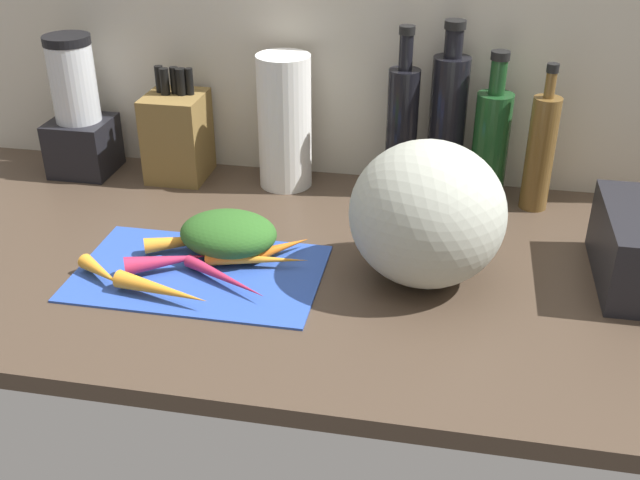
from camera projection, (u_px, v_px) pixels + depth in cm
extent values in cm
cube|color=#47382B|center=(318.00, 265.00, 134.73)|extent=(170.00, 80.00, 3.00)
cube|color=beige|center=(354.00, 35.00, 152.67)|extent=(170.00, 3.00, 60.00)
cube|color=#2D51B7|center=(199.00, 272.00, 128.89)|extent=(41.76, 26.13, 0.80)
cone|color=#B2264C|center=(225.00, 278.00, 124.29)|extent=(16.59, 10.43, 2.20)
cone|color=orange|center=(101.00, 272.00, 125.47)|extent=(10.22, 8.01, 2.65)
cone|color=#B2264C|center=(168.00, 261.00, 128.13)|extent=(14.23, 9.25, 3.26)
cone|color=orange|center=(257.00, 259.00, 129.27)|extent=(17.82, 5.15, 2.52)
cone|color=orange|center=(162.00, 290.00, 120.39)|extent=(17.12, 6.70, 3.01)
cone|color=orange|center=(283.00, 247.00, 133.26)|extent=(9.46, 9.23, 2.33)
cone|color=orange|center=(193.00, 240.00, 134.90)|extent=(16.78, 9.74, 2.81)
ellipsoid|color=#2D6023|center=(228.00, 234.00, 132.39)|extent=(17.23, 13.26, 7.29)
ellipsoid|color=#B2B7A8|center=(427.00, 214.00, 122.05)|extent=(25.46, 24.37, 24.23)
cube|color=olive|center=(178.00, 136.00, 160.74)|extent=(11.99, 12.90, 18.27)
cylinder|color=black|center=(159.00, 79.00, 156.81)|extent=(1.79, 1.79, 5.50)
cylinder|color=black|center=(165.00, 82.00, 155.26)|extent=(1.91, 1.91, 5.50)
cylinder|color=black|center=(174.00, 80.00, 156.08)|extent=(1.76, 1.76, 5.50)
cylinder|color=black|center=(181.00, 82.00, 155.17)|extent=(2.12, 2.12, 5.50)
cylinder|color=black|center=(189.00, 82.00, 155.27)|extent=(1.60, 1.60, 5.50)
cube|color=black|center=(83.00, 146.00, 164.63)|extent=(12.74, 12.74, 11.81)
cylinder|color=silver|center=(73.00, 83.00, 157.85)|extent=(9.55, 9.55, 16.28)
cylinder|color=black|center=(66.00, 40.00, 153.49)|extent=(9.74, 9.74, 1.80)
cylinder|color=white|center=(285.00, 122.00, 154.78)|extent=(10.99, 10.99, 27.72)
cylinder|color=black|center=(402.00, 133.00, 151.98)|extent=(6.31, 6.31, 25.87)
cylinder|color=black|center=(406.00, 52.00, 144.10)|extent=(2.71, 2.71, 6.79)
cylinder|color=black|center=(407.00, 30.00, 142.08)|extent=(3.11, 3.11, 1.60)
cylinder|color=black|center=(447.00, 127.00, 151.44)|extent=(7.36, 7.36, 28.29)
cylinder|color=black|center=(454.00, 43.00, 143.32)|extent=(3.59, 3.59, 5.39)
cylinder|color=black|center=(455.00, 24.00, 141.63)|extent=(4.12, 4.12, 1.60)
cylinder|color=#19421E|center=(490.00, 148.00, 149.98)|extent=(7.18, 7.18, 22.10)
cylinder|color=#19421E|center=(498.00, 77.00, 143.05)|extent=(3.15, 3.15, 6.63)
cylinder|color=black|center=(501.00, 55.00, 141.06)|extent=(3.62, 3.62, 1.60)
cylinder|color=brown|center=(540.00, 154.00, 146.29)|extent=(5.46, 5.46, 22.68)
cylinder|color=brown|center=(550.00, 85.00, 139.65)|extent=(1.99, 1.99, 4.84)
cylinder|color=black|center=(553.00, 68.00, 138.10)|extent=(2.29, 2.29, 1.60)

